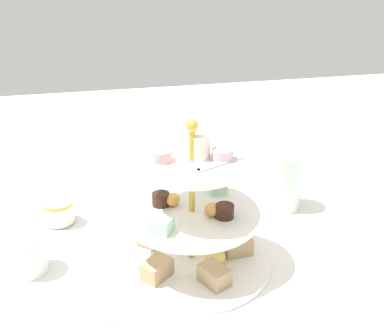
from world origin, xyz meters
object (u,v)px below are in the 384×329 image
object	(u,v)px
butter_knife_right	(148,183)
water_glass_tall_right	(285,181)
teacup_with_saucer	(59,213)
tiered_serving_stand	(192,225)
water_glass_short_left	(27,254)

from	to	relation	value
butter_knife_right	water_glass_tall_right	bearing A→B (deg)	141.31
teacup_with_saucer	butter_knife_right	distance (m)	0.24
butter_knife_right	teacup_with_saucer	bearing A→B (deg)	31.39
butter_knife_right	tiered_serving_stand	bearing A→B (deg)	90.66
water_glass_tall_right	water_glass_short_left	xyz separation A→B (m)	(-0.51, -0.11, -0.03)
tiered_serving_stand	water_glass_short_left	size ratio (longest dim) A/B	3.99
water_glass_tall_right	butter_knife_right	world-z (taller)	water_glass_tall_right
water_glass_short_left	teacup_with_saucer	distance (m)	0.15
water_glass_short_left	butter_knife_right	distance (m)	0.38
butter_knife_right	water_glass_short_left	bearing A→B (deg)	44.96
water_glass_tall_right	water_glass_short_left	distance (m)	0.52
water_glass_tall_right	teacup_with_saucer	distance (m)	0.46
tiered_serving_stand	butter_knife_right	bearing A→B (deg)	95.31
water_glass_short_left	teacup_with_saucer	size ratio (longest dim) A/B	0.77
tiered_serving_stand	teacup_with_saucer	size ratio (longest dim) A/B	3.05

